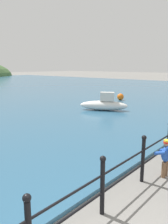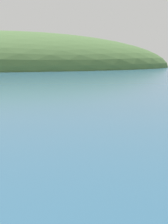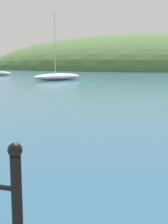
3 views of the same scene
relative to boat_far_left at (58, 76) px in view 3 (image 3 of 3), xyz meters
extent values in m
cube|color=#2D5B7A|center=(4.86, 5.42, -0.38)|extent=(80.00, 60.00, 0.10)
ellipsoid|color=#476B38|center=(4.86, 42.10, -0.43)|extent=(73.27, 40.30, 15.06)
cylinder|color=black|center=(9.22, -25.08, 0.12)|extent=(0.09, 0.09, 1.10)
sphere|color=black|center=(9.22, -25.08, 0.72)|extent=(0.12, 0.12, 0.12)
ellipsoid|color=silver|center=(0.00, 0.00, -0.02)|extent=(4.29, 4.90, 0.62)
cylinder|color=beige|center=(-0.15, -0.19, 3.00)|extent=(0.07, 0.07, 5.41)
ellipsoid|color=silver|center=(-9.89, 6.58, -0.08)|extent=(2.64, 1.14, 0.50)
camera|label=1|loc=(2.87, -27.33, 2.40)|focal=35.00mm
camera|label=2|loc=(7.16, -25.98, 2.06)|focal=50.00mm
camera|label=3|loc=(10.41, -27.22, 1.42)|focal=50.00mm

